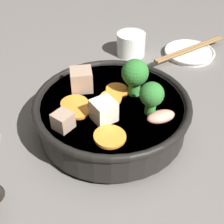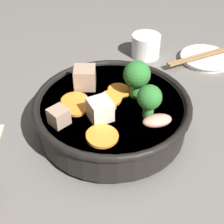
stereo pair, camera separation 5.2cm
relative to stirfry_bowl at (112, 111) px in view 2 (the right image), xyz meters
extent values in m
plane|color=slate|center=(0.00, 0.00, -0.04)|extent=(3.00, 3.00, 0.00)
cylinder|color=black|center=(0.00, 0.00, -0.04)|extent=(0.14, 0.14, 0.01)
cylinder|color=black|center=(0.00, 0.00, -0.01)|extent=(0.25, 0.25, 0.05)
torus|color=black|center=(0.00, 0.00, 0.02)|extent=(0.26, 0.26, 0.01)
cylinder|color=brown|center=(0.00, 0.00, 0.00)|extent=(0.23, 0.23, 0.03)
cylinder|color=orange|center=(0.00, 0.01, 0.02)|extent=(0.05, 0.05, 0.01)
cylinder|color=orange|center=(0.02, 0.02, 0.02)|extent=(0.05, 0.05, 0.01)
cylinder|color=orange|center=(-0.03, -0.08, 0.02)|extent=(0.07, 0.07, 0.01)
cylinder|color=orange|center=(-0.06, -0.01, 0.02)|extent=(0.05, 0.05, 0.01)
cylinder|color=orange|center=(-0.01, -0.01, 0.02)|extent=(0.04, 0.04, 0.01)
cylinder|color=orange|center=(-0.06, 0.02, 0.02)|extent=(0.05, 0.05, 0.00)
cylinder|color=green|center=(0.04, -0.05, 0.03)|extent=(0.02, 0.02, 0.02)
sphere|color=#2D752D|center=(0.04, -0.05, 0.05)|extent=(0.04, 0.04, 0.04)
cylinder|color=green|center=(0.04, 0.01, 0.03)|extent=(0.02, 0.02, 0.03)
sphere|color=#2D752D|center=(0.04, 0.01, 0.06)|extent=(0.04, 0.04, 0.04)
cube|color=tan|center=(-0.03, 0.06, 0.04)|extent=(0.04, 0.04, 0.04)
cube|color=tan|center=(-0.09, -0.03, 0.03)|extent=(0.04, 0.04, 0.03)
cube|color=silver|center=(-0.03, -0.03, 0.03)|extent=(0.04, 0.04, 0.03)
ellipsoid|color=#EA9E84|center=(0.05, -0.07, 0.03)|extent=(0.04, 0.02, 0.02)
cylinder|color=white|center=(0.27, 0.18, -0.04)|extent=(0.11, 0.11, 0.01)
torus|color=white|center=(0.27, 0.18, -0.03)|extent=(0.12, 0.12, 0.01)
cylinder|color=white|center=(0.14, 0.24, -0.02)|extent=(0.07, 0.07, 0.05)
cylinder|color=brown|center=(0.14, 0.24, 0.00)|extent=(0.06, 0.06, 0.00)
cylinder|color=olive|center=(0.27, 0.17, -0.03)|extent=(0.21, 0.05, 0.01)
cylinder|color=olive|center=(0.27, 0.18, -0.03)|extent=(0.21, 0.05, 0.01)
camera|label=1|loc=(-0.15, -0.37, 0.33)|focal=50.00mm
camera|label=2|loc=(-0.10, -0.39, 0.33)|focal=50.00mm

